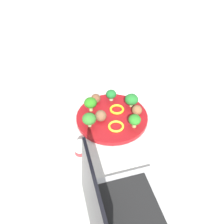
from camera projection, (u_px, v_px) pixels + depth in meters
ground_plane at (112, 119)px, 0.93m from camera, size 4.00×4.00×0.00m
plate at (112, 117)px, 0.92m from camera, size 0.28×0.28×0.02m
broccoli_floret_center at (135, 120)px, 0.85m from camera, size 0.05×0.05×0.05m
broccoli_floret_back_left at (90, 104)px, 0.91m from camera, size 0.05×0.05×0.06m
broccoli_floret_back_right at (89, 119)px, 0.85m from camera, size 0.05×0.05×0.06m
broccoli_floret_mid_left at (132, 99)px, 0.94m from camera, size 0.05×0.05×0.06m
broccoli_floret_far_rim at (111, 94)px, 0.97m from camera, size 0.04×0.04×0.05m
meatball_far_rim at (96, 99)px, 0.97m from camera, size 0.04×0.04×0.04m
meatball_back_right at (101, 116)px, 0.89m from camera, size 0.04×0.04×0.04m
meatball_back_left at (137, 110)px, 0.91m from camera, size 0.04×0.04×0.04m
pepper_ring_near_rim at (116, 126)px, 0.87m from camera, size 0.07×0.07×0.01m
pepper_ring_back_right at (117, 109)px, 0.94m from camera, size 0.07×0.07×0.01m
napkin at (134, 86)px, 1.09m from camera, size 0.18×0.13×0.01m
fork at (131, 83)px, 1.10m from camera, size 0.12×0.02×0.01m
knife at (138, 85)px, 1.09m from camera, size 0.15×0.02×0.01m
yogurt_bottle at (80, 150)px, 0.77m from camera, size 0.04×0.04×0.07m
laptop at (125, 224)px, 0.58m from camera, size 0.39×0.37×0.22m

